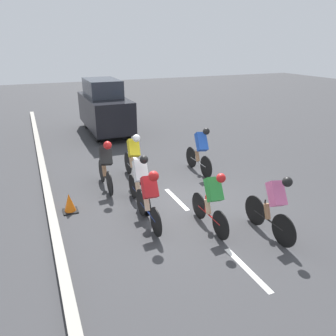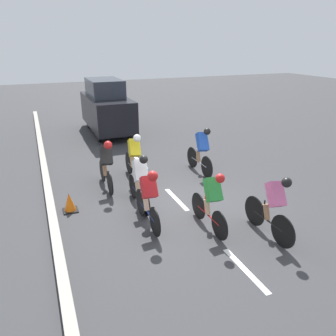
{
  "view_description": "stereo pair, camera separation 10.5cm",
  "coord_description": "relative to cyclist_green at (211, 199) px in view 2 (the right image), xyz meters",
  "views": [
    {
      "loc": [
        3.37,
        6.91,
        4.0
      ],
      "look_at": [
        0.25,
        -0.36,
        0.95
      ],
      "focal_mm": 35.0,
      "sensor_mm": 36.0,
      "label": 1
    },
    {
      "loc": [
        3.27,
        6.95,
        4.0
      ],
      "look_at": [
        0.25,
        -0.36,
        0.95
      ],
      "focal_mm": 35.0,
      "sensor_mm": 36.0,
      "label": 2
    }
  ],
  "objects": [
    {
      "name": "curb",
      "position": [
        3.3,
        -1.68,
        -0.68
      ],
      "size": [
        0.2,
        27.25,
        0.14
      ],
      "primitive_type": "cube",
      "color": "#A8A399",
      "rests_on": "ground"
    },
    {
      "name": "support_car",
      "position": [
        0.24,
        -9.35,
        0.44
      ],
      "size": [
        1.7,
        4.24,
        2.44
      ],
      "color": "black",
      "rests_on": "ground"
    },
    {
      "name": "traffic_cone",
      "position": [
        2.85,
        -2.11,
        -0.52
      ],
      "size": [
        0.36,
        0.36,
        0.49
      ],
      "color": "black",
      "rests_on": "ground"
    },
    {
      "name": "cyclist_yellow",
      "position": [
        0.74,
        -3.43,
        0.03
      ],
      "size": [
        0.38,
        1.69,
        1.51
      ],
      "color": "black",
      "rests_on": "ground"
    },
    {
      "name": "cyclist_black",
      "position": [
        1.66,
        -3.09,
        0.03
      ],
      "size": [
        0.38,
        1.71,
        1.5
      ],
      "color": "black",
      "rests_on": "ground"
    },
    {
      "name": "lane_stripe_far",
      "position": [
        0.1,
        -4.88,
        -0.75
      ],
      "size": [
        0.12,
        1.4,
        0.01
      ],
      "primitive_type": "cube",
      "color": "white",
      "rests_on": "ground"
    },
    {
      "name": "cyclist_green",
      "position": [
        0.0,
        0.0,
        0.0
      ],
      "size": [
        0.37,
        1.63,
        1.45
      ],
      "color": "black",
      "rests_on": "ground"
    },
    {
      "name": "lane_stripe_near",
      "position": [
        0.1,
        1.52,
        -0.75
      ],
      "size": [
        0.12,
        1.4,
        0.01
      ],
      "primitive_type": "cube",
      "color": "white",
      "rests_on": "ground"
    },
    {
      "name": "cyclist_white",
      "position": [
        1.13,
        -1.64,
        0.02
      ],
      "size": [
        0.37,
        1.71,
        1.49
      ],
      "color": "black",
      "rests_on": "ground"
    },
    {
      "name": "lane_stripe_mid",
      "position": [
        0.1,
        -1.68,
        -0.75
      ],
      "size": [
        0.12,
        1.4,
        0.01
      ],
      "primitive_type": "cube",
      "color": "white",
      "rests_on": "ground"
    },
    {
      "name": "ground_plane",
      "position": [
        0.1,
        -1.32,
        -0.75
      ],
      "size": [
        60.0,
        60.0,
        0.0
      ],
      "primitive_type": "plane",
      "color": "#38383A"
    },
    {
      "name": "cyclist_blue",
      "position": [
        -1.41,
        -3.14,
        0.05
      ],
      "size": [
        0.38,
        1.73,
        1.56
      ],
      "color": "black",
      "rests_on": "ground"
    },
    {
      "name": "cyclist_red",
      "position": [
        1.24,
        -0.67,
        0.02
      ],
      "size": [
        0.35,
        1.67,
        1.45
      ],
      "color": "black",
      "rests_on": "ground"
    },
    {
      "name": "cyclist_pink",
      "position": [
        -1.07,
        0.75,
        0.01
      ],
      "size": [
        0.39,
        1.66,
        1.48
      ],
      "color": "black",
      "rests_on": "ground"
    }
  ]
}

